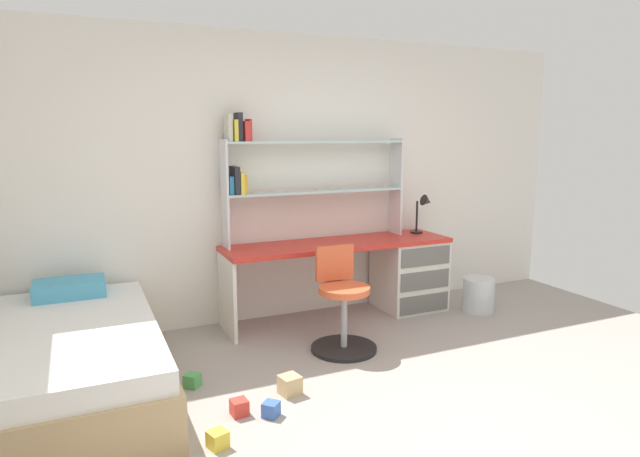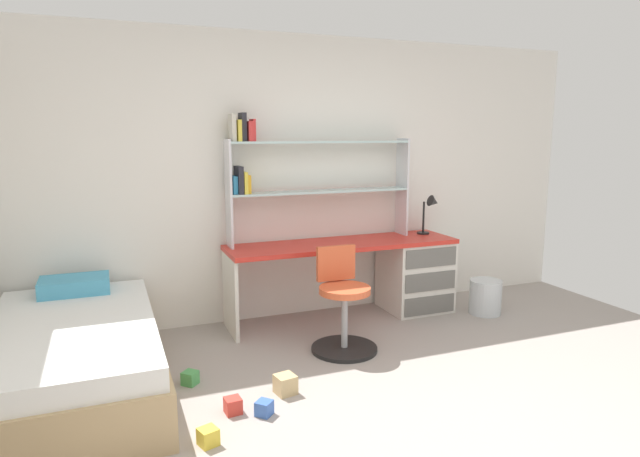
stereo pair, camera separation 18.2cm
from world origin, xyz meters
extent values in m
cube|color=#9E938C|center=(0.00, 0.00, -0.01)|extent=(5.94, 5.85, 0.02)
cube|color=white|center=(0.00, 2.46, 1.28)|extent=(5.94, 0.06, 2.55)
cube|color=red|center=(0.33, 2.13, 0.70)|extent=(2.11, 0.56, 0.04)
cube|color=silver|center=(1.09, 2.13, 0.34)|extent=(0.59, 0.53, 0.68)
cube|color=silver|center=(-0.71, 2.13, 0.34)|extent=(0.03, 0.50, 0.68)
cube|color=#64625E|center=(1.09, 1.86, 0.11)|extent=(0.53, 0.01, 0.17)
cube|color=#64625E|center=(1.09, 1.86, 0.34)|extent=(0.53, 0.01, 0.17)
cube|color=#64625E|center=(1.09, 1.86, 0.56)|extent=(0.53, 0.01, 0.17)
cube|color=silver|center=(-0.67, 2.29, 1.18)|extent=(0.02, 0.22, 0.92)
cube|color=silver|center=(1.02, 2.29, 1.18)|extent=(0.02, 0.22, 0.92)
cube|color=silver|center=(0.17, 2.29, 1.17)|extent=(1.67, 0.22, 0.02)
cube|color=silver|center=(0.17, 2.29, 1.61)|extent=(1.67, 0.22, 0.02)
cube|color=#338CBF|center=(-0.62, 2.29, 1.25)|extent=(0.04, 0.14, 0.15)
cube|color=#26262D|center=(-0.58, 2.29, 1.29)|extent=(0.04, 0.19, 0.23)
cube|color=yellow|center=(-0.53, 2.29, 1.27)|extent=(0.03, 0.20, 0.19)
cube|color=gold|center=(-0.50, 2.29, 1.25)|extent=(0.03, 0.13, 0.16)
cube|color=beige|center=(-0.62, 2.29, 1.73)|extent=(0.04, 0.15, 0.23)
cube|color=yellow|center=(-0.58, 2.29, 1.71)|extent=(0.03, 0.20, 0.18)
cube|color=#26262D|center=(-0.53, 2.29, 1.74)|extent=(0.04, 0.14, 0.24)
cube|color=red|center=(-0.48, 2.29, 1.70)|extent=(0.04, 0.18, 0.17)
cube|color=red|center=(-0.45, 2.29, 1.71)|extent=(0.02, 0.15, 0.18)
cylinder|color=black|center=(1.22, 2.21, 0.72)|extent=(0.12, 0.12, 0.02)
cylinder|color=black|center=(1.22, 2.21, 0.88)|extent=(0.02, 0.02, 0.30)
cone|color=black|center=(1.30, 2.16, 1.03)|extent=(0.12, 0.11, 0.13)
cylinder|color=black|center=(0.03, 1.42, 0.01)|extent=(0.52, 0.52, 0.03)
cylinder|color=#A5A8AD|center=(0.03, 1.42, 0.23)|extent=(0.05, 0.05, 0.47)
cylinder|color=#D85933|center=(0.03, 1.42, 0.49)|extent=(0.40, 0.40, 0.05)
cube|color=#D85933|center=(0.03, 1.60, 0.67)|extent=(0.32, 0.04, 0.28)
cube|color=tan|center=(-1.91, 1.44, 0.17)|extent=(1.09, 1.94, 0.34)
cube|color=white|center=(-1.91, 1.44, 0.41)|extent=(1.03, 1.88, 0.14)
cube|color=#4CA5CC|center=(-1.91, 2.16, 0.54)|extent=(0.50, 0.32, 0.12)
cylinder|color=silver|center=(1.63, 1.75, 0.16)|extent=(0.30, 0.30, 0.32)
cube|color=#3860B7|center=(-0.83, 0.69, 0.04)|extent=(0.13, 0.13, 0.09)
cube|color=red|center=(-1.00, 0.78, 0.05)|extent=(0.10, 0.10, 0.10)
cube|color=#479E51|center=(-1.19, 1.27, 0.05)|extent=(0.13, 0.13, 0.09)
cube|color=gold|center=(-1.20, 0.49, 0.05)|extent=(0.12, 0.12, 0.10)
cube|color=tan|center=(-0.62, 0.91, 0.06)|extent=(0.15, 0.15, 0.13)
camera|label=1|loc=(-1.81, -2.21, 1.69)|focal=30.60mm
camera|label=2|loc=(-1.64, -2.28, 1.69)|focal=30.60mm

